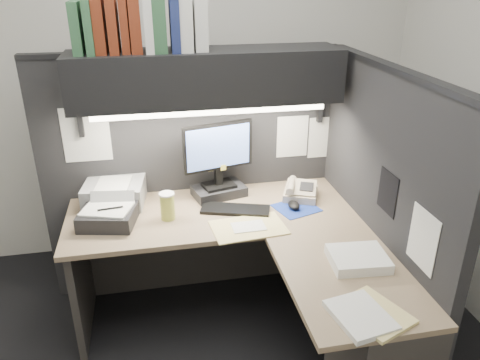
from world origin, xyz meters
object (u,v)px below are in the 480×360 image
Objects in this scene: keyboard at (235,209)px; notebook_stack at (108,217)px; telephone at (301,192)px; printer at (115,193)px; monitor at (219,168)px; desk at (288,302)px; coffee_cup at (168,207)px; overhead_shelf at (207,77)px.

notebook_stack reaches higher than keyboard.
printer is at bearing -164.45° from telephone.
keyboard is (0.06, -0.23, -0.18)m from monitor.
desk is at bearing -29.73° from notebook_stack.
coffee_cup is 0.34m from notebook_stack.
overhead_shelf reaches higher than printer.
telephone is 1.38× the size of coffee_cup.
printer is at bearing 164.10° from monitor.
coffee_cup is (-0.84, -0.11, 0.04)m from telephone.
overhead_shelf is 3.77× the size of keyboard.
notebook_stack is at bearing 150.27° from desk.
monitor reaches higher than keyboard.
notebook_stack is at bearing -159.86° from overhead_shelf.
notebook_stack is (-0.74, -0.01, 0.04)m from keyboard.
telephone is (0.26, 0.63, 0.33)m from desk.
telephone is at bearing 67.66° from desk.
desk is 11.00× the size of coffee_cup.
telephone is 1.16m from printer.
monitor is 3.13× the size of coffee_cup.
desk is 5.64× the size of notebook_stack.
overhead_shelf reaches higher than monitor.
telephone is 1.19m from notebook_stack.
desk is 0.86m from coffee_cup.
overhead_shelf is 0.98m from notebook_stack.
desk is at bearing -33.98° from printer.
overhead_shelf reaches higher than desk.
coffee_cup is (-0.34, -0.24, -0.12)m from monitor.
notebook_stack reaches higher than desk.
overhead_shelf is at bearing 111.79° from desk.
printer is at bearing 83.64° from notebook_stack.
monitor is 0.30m from keyboard.
notebook_stack is at bearing 179.39° from coffee_cup.
desk is 0.64m from keyboard.
desk is at bearing -53.67° from keyboard.
coffee_cup is at bearing -160.08° from keyboard.
monitor is 0.73m from notebook_stack.
telephone is at bearing 30.22° from keyboard.
overhead_shelf is 0.92m from printer.
notebook_stack is at bearing -161.34° from keyboard.
desk is at bearing -68.21° from overhead_shelf.
keyboard is at bearing -11.95° from printer.
monitor is at bearing 19.54° from notebook_stack.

